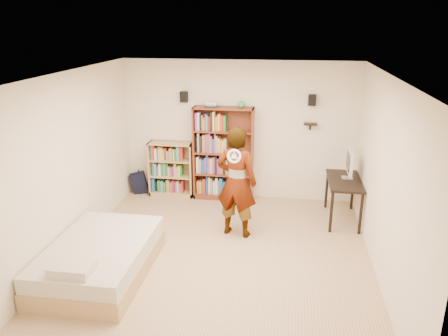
% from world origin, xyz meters
% --- Properties ---
extents(ground, '(4.50, 5.00, 0.01)m').
position_xyz_m(ground, '(0.00, 0.00, 0.00)').
color(ground, tan).
rests_on(ground, ground).
extents(room_shell, '(4.52, 5.02, 2.71)m').
position_xyz_m(room_shell, '(0.00, 0.00, 1.76)').
color(room_shell, beige).
rests_on(room_shell, ground).
extents(crown_molding, '(4.50, 5.00, 0.06)m').
position_xyz_m(crown_molding, '(0.00, 0.00, 2.67)').
color(crown_molding, silver).
rests_on(crown_molding, room_shell).
extents(speaker_left, '(0.14, 0.12, 0.20)m').
position_xyz_m(speaker_left, '(-1.05, 2.40, 2.00)').
color(speaker_left, black).
rests_on(speaker_left, room_shell).
extents(speaker_right, '(0.14, 0.12, 0.20)m').
position_xyz_m(speaker_right, '(1.35, 2.40, 2.00)').
color(speaker_right, black).
rests_on(speaker_right, room_shell).
extents(wall_shelf, '(0.25, 0.16, 0.02)m').
position_xyz_m(wall_shelf, '(1.35, 2.41, 1.55)').
color(wall_shelf, black).
rests_on(wall_shelf, room_shell).
extents(tall_bookshelf, '(1.16, 0.34, 1.83)m').
position_xyz_m(tall_bookshelf, '(-0.28, 2.33, 0.92)').
color(tall_bookshelf, brown).
rests_on(tall_bookshelf, ground).
extents(low_bookshelf, '(0.88, 0.33, 1.10)m').
position_xyz_m(low_bookshelf, '(-1.34, 2.34, 0.55)').
color(low_bookshelf, tan).
rests_on(low_bookshelf, ground).
extents(computer_desk, '(0.56, 1.11, 0.76)m').
position_xyz_m(computer_desk, '(1.95, 1.63, 0.38)').
color(computer_desk, black).
rests_on(computer_desk, ground).
extents(imac, '(0.12, 0.50, 0.50)m').
position_xyz_m(imac, '(2.00, 1.72, 1.01)').
color(imac, silver).
rests_on(imac, computer_desk).
extents(daybed, '(1.30, 2.00, 0.59)m').
position_xyz_m(daybed, '(-1.58, -0.65, 0.30)').
color(daybed, beige).
rests_on(daybed, ground).
extents(person, '(0.75, 0.58, 1.83)m').
position_xyz_m(person, '(0.16, 0.81, 0.92)').
color(person, black).
rests_on(person, ground).
extents(wii_wheel, '(0.22, 0.08, 0.22)m').
position_xyz_m(wii_wheel, '(0.16, 0.47, 1.46)').
color(wii_wheel, silver).
rests_on(wii_wheel, person).
extents(navy_bag, '(0.38, 0.29, 0.45)m').
position_xyz_m(navy_bag, '(-2.03, 2.34, 0.23)').
color(navy_bag, black).
rests_on(navy_bag, ground).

